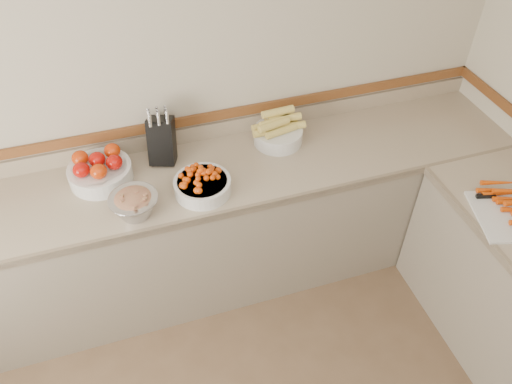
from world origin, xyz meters
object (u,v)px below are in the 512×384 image
object	(u,v)px
tomato_bowl	(100,170)
rhubarb_bowl	(134,204)
corn_bowl	(278,132)
cherry_tomato_bowl	(202,184)
knife_block	(162,140)

from	to	relation	value
tomato_bowl	rhubarb_bowl	size ratio (longest dim) A/B	1.37
tomato_bowl	corn_bowl	bearing A→B (deg)	1.56
cherry_tomato_bowl	knife_block	bearing A→B (deg)	114.02
knife_block	rhubarb_bowl	world-z (taller)	knife_block
cherry_tomato_bowl	corn_bowl	distance (m)	0.60
tomato_bowl	rhubarb_bowl	xyz separation A→B (m)	(0.14, -0.32, 0.00)
knife_block	tomato_bowl	xyz separation A→B (m)	(-0.36, -0.07, -0.07)
corn_bowl	knife_block	bearing A→B (deg)	176.35
knife_block	tomato_bowl	distance (m)	0.37
tomato_bowl	cherry_tomato_bowl	xyz separation A→B (m)	(0.50, -0.26, -0.01)
cherry_tomato_bowl	corn_bowl	world-z (taller)	corn_bowl
cherry_tomato_bowl	tomato_bowl	bearing A→B (deg)	152.70
tomato_bowl	corn_bowl	distance (m)	1.03
knife_block	rhubarb_bowl	xyz separation A→B (m)	(-0.21, -0.39, -0.07)
corn_bowl	rhubarb_bowl	size ratio (longest dim) A/B	1.29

